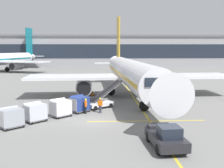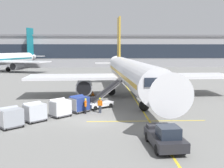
% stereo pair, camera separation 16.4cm
% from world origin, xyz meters
% --- Properties ---
extents(ground_plane, '(600.00, 600.00, 0.00)m').
position_xyz_m(ground_plane, '(0.00, 0.00, 0.00)').
color(ground_plane, slate).
extents(parked_airplane, '(31.33, 41.25, 13.69)m').
position_xyz_m(parked_airplane, '(5.16, 14.44, 3.51)').
color(parked_airplane, white).
rests_on(parked_airplane, ground).
extents(belt_loader, '(4.84, 4.20, 3.28)m').
position_xyz_m(belt_loader, '(0.57, 6.34, 0.90)').
color(belt_loader, silver).
rests_on(belt_loader, ground).
extents(baggage_cart_lead, '(2.56, 2.53, 1.91)m').
position_xyz_m(baggage_cart_lead, '(-1.89, 4.19, 1.00)').
color(baggage_cart_lead, '#515156').
rests_on(baggage_cart_lead, ground).
extents(baggage_cart_second, '(2.56, 2.53, 1.91)m').
position_xyz_m(baggage_cart_second, '(-3.76, 2.22, 1.00)').
color(baggage_cart_second, '#515156').
rests_on(baggage_cart_second, ground).
extents(baggage_cart_third, '(2.56, 2.53, 1.91)m').
position_xyz_m(baggage_cart_third, '(-6.00, 0.37, 1.00)').
color(baggage_cart_third, '#515156').
rests_on(baggage_cart_third, ground).
extents(baggage_cart_fourth, '(2.56, 2.53, 1.91)m').
position_xyz_m(baggage_cart_fourth, '(-7.70, -1.68, 1.00)').
color(baggage_cart_fourth, '#515156').
rests_on(baggage_cart_fourth, ground).
extents(pushback_tug, '(2.44, 4.55, 1.83)m').
position_xyz_m(pushback_tug, '(5.34, -7.23, 0.83)').
color(pushback_tug, '#232328').
rests_on(pushback_tug, ground).
extents(ground_crew_by_loader, '(0.27, 0.57, 1.74)m').
position_xyz_m(ground_crew_by_loader, '(-1.10, 3.38, 1.00)').
color(ground_crew_by_loader, black).
rests_on(ground_crew_by_loader, ground).
extents(ground_crew_by_carts, '(0.54, 0.36, 1.74)m').
position_xyz_m(ground_crew_by_carts, '(0.50, 3.66, 1.00)').
color(ground_crew_by_carts, '#333847').
rests_on(ground_crew_by_carts, ground).
extents(safety_cone_engine_keepout, '(0.69, 0.69, 0.77)m').
position_xyz_m(safety_cone_engine_keepout, '(-0.68, 14.93, 0.38)').
color(safety_cone_engine_keepout, black).
rests_on(safety_cone_engine_keepout, ground).
extents(apron_guidance_line_lead_in, '(0.20, 110.00, 0.01)m').
position_xyz_m(apron_guidance_line_lead_in, '(5.50, 13.71, 0.00)').
color(apron_guidance_line_lead_in, yellow).
rests_on(apron_guidance_line_lead_in, ground).
extents(apron_guidance_line_stop_bar, '(12.00, 0.20, 0.01)m').
position_xyz_m(apron_guidance_line_stop_bar, '(5.20, 0.07, 0.00)').
color(apron_guidance_line_stop_bar, yellow).
rests_on(apron_guidance_line_stop_bar, ground).
extents(terminal_building, '(130.34, 18.81, 12.43)m').
position_xyz_m(terminal_building, '(0.67, 85.69, 6.16)').
color(terminal_building, '#939399').
rests_on(terminal_building, ground).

